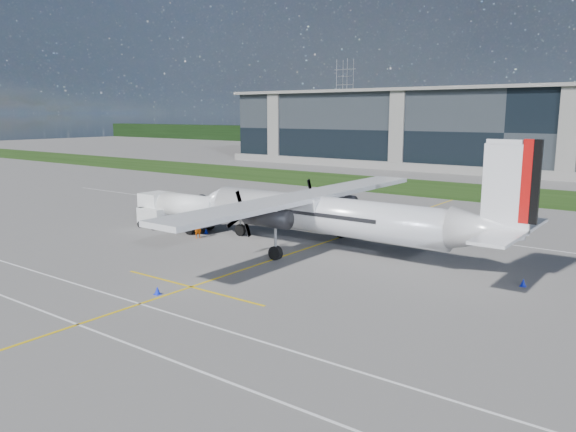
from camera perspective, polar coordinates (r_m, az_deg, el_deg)
The scene contains 14 objects.
ground at distance 75.85m, azimuth 14.50°, elevation 1.88°, with size 400.00×400.00×0.00m, color #5B5856.
grass_strip at distance 83.24m, azimuth 16.60°, elevation 2.53°, with size 400.00×18.00×0.04m, color #1A360E.
terminal_building at distance 113.19m, azimuth 22.50°, elevation 7.95°, with size 120.00×20.00×15.00m, color black.
pylon_west at distance 209.70m, azimuth 5.76°, elevation 11.49°, with size 9.00×4.60×30.00m, color gray, non-canonical shape.
yellow_taxiway_centerline at distance 48.15m, azimuth 4.11°, elevation -2.57°, with size 0.20×70.00×0.01m, color yellow.
white_lane_line at distance 33.98m, azimuth -23.36°, elevation -8.99°, with size 90.00×0.15×0.01m, color white.
turboprop_aircraft at distance 43.70m, azimuth 4.80°, elevation 2.24°, with size 29.66×30.75×9.23m, color silver, non-canonical shape.
fuel_tanker_truck at distance 54.58m, azimuth -11.56°, elevation 0.59°, with size 9.03×2.93×3.39m, color white, non-canonical shape.
baggage_tug at distance 55.19m, azimuth -13.49°, elevation -0.16°, with size 3.16×1.90×1.90m, color silver, non-canonical shape.
ground_crew_person at distance 49.70m, azimuth -9.13°, elevation -0.99°, with size 0.89×0.63×2.18m, color #F25907.
safety_cone_nose_port at distance 51.56m, azimuth -8.33°, elevation -1.51°, with size 0.36×0.36×0.50m, color #0C1FD4.
safety_cone_stbdwing at distance 58.90m, azimuth 10.33°, elevation -0.08°, with size 0.36×0.36×0.50m, color #0C1FD4.
safety_cone_tail at distance 38.67m, azimuth 22.78°, elevation -6.25°, with size 0.36×0.36×0.50m, color #0C1FD4.
safety_cone_portwing at distance 35.06m, azimuth -13.13°, elevation -7.37°, with size 0.36×0.36×0.50m, color #0C1FD4.
Camera 1 is at (28.22, -29.57, 10.79)m, focal length 35.00 mm.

